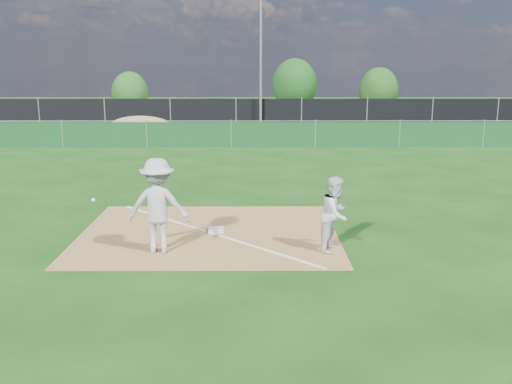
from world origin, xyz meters
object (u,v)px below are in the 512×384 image
at_px(light_pole, 261,62).
at_px(play_at_first, 158,206).
at_px(tree_left, 130,93).
at_px(tree_mid, 295,85).
at_px(tree_right, 379,90).
at_px(first_base, 216,230).
at_px(runner, 335,214).
at_px(car_left, 154,110).
at_px(car_mid, 222,110).
at_px(car_right, 290,113).

height_order(light_pole, play_at_first, light_pole).
relative_size(tree_left, tree_mid, 0.77).
bearing_deg(tree_mid, tree_right, -14.79).
xyz_separation_m(play_at_first, tree_right, (11.72, 33.16, 0.83)).
bearing_deg(first_base, runner, -27.49).
bearing_deg(car_left, tree_left, 52.50).
xyz_separation_m(car_mid, tree_right, (11.85, 5.38, 1.09)).
bearing_deg(play_at_first, tree_mid, 81.32).
bearing_deg(light_pole, tree_left, 136.24).
bearing_deg(tree_left, runner, -71.03).
xyz_separation_m(light_pole, runner, (1.29, -23.00, -3.19)).
relative_size(car_mid, tree_mid, 1.07).
distance_m(runner, car_left, 29.69).
height_order(car_right, tree_right, tree_right).
distance_m(first_base, play_at_first, 2.06).
bearing_deg(car_right, tree_mid, 1.59).
distance_m(car_right, tree_mid, 8.05).
bearing_deg(light_pole, tree_mid, 76.27).
bearing_deg(car_left, car_right, -77.91).
bearing_deg(car_left, first_base, -146.39).
xyz_separation_m(light_pole, car_left, (-7.38, 5.40, -3.30)).
bearing_deg(play_at_first, light_pole, 83.95).
bearing_deg(runner, light_pole, 32.73).
xyz_separation_m(first_base, play_at_first, (-1.11, -1.45, 0.96)).
bearing_deg(tree_mid, first_base, -97.19).
height_order(car_mid, car_right, car_mid).
height_order(first_base, play_at_first, play_at_first).
distance_m(light_pole, tree_left, 13.85).
distance_m(car_mid, car_right, 4.66).
height_order(car_mid, tree_right, tree_right).
bearing_deg(car_mid, tree_mid, -61.51).
bearing_deg(tree_right, play_at_first, -109.46).
relative_size(light_pole, tree_mid, 1.87).
xyz_separation_m(runner, tree_left, (-11.15, 32.44, 0.88)).
relative_size(first_base, car_right, 0.09).
xyz_separation_m(first_base, tree_left, (-8.53, 31.08, 1.63)).
height_order(play_at_first, car_mid, play_at_first).
height_order(car_left, car_mid, car_mid).
height_order(play_at_first, car_left, play_at_first).
distance_m(play_at_first, car_right, 27.37).
bearing_deg(light_pole, car_left, 143.83).
relative_size(car_mid, car_right, 1.10).
bearing_deg(play_at_first, runner, 1.25).
relative_size(tree_left, tree_right, 0.91).
height_order(car_left, car_right, car_left).
relative_size(light_pole, tree_right, 2.22).
bearing_deg(car_mid, tree_left, 33.13).
bearing_deg(light_pole, runner, -86.79).
relative_size(light_pole, car_mid, 1.75).
distance_m(car_left, car_mid, 4.86).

